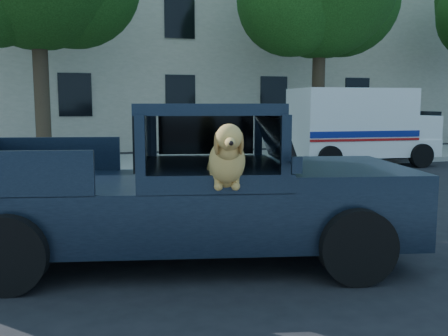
# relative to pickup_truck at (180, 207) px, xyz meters

# --- Properties ---
(ground) EXTENTS (120.00, 120.00, 0.00)m
(ground) POSITION_rel_pickup_truck_xyz_m (2.09, 0.25, -0.63)
(ground) COLOR black
(ground) RESTS_ON ground
(far_sidewalk) EXTENTS (60.00, 4.00, 0.15)m
(far_sidewalk) POSITION_rel_pickup_truck_xyz_m (2.09, 9.45, -0.56)
(far_sidewalk) COLOR gray
(far_sidewalk) RESTS_ON ground
(lane_stripes) EXTENTS (21.60, 0.14, 0.01)m
(lane_stripes) POSITION_rel_pickup_truck_xyz_m (4.09, 3.65, -0.63)
(lane_stripes) COLOR silver
(lane_stripes) RESTS_ON ground
(building_main) EXTENTS (26.00, 6.00, 9.00)m
(building_main) POSITION_rel_pickup_truck_xyz_m (5.09, 16.75, 3.87)
(building_main) COLOR beige
(building_main) RESTS_ON ground
(pickup_truck) EXTENTS (5.57, 3.24, 1.88)m
(pickup_truck) POSITION_rel_pickup_truck_xyz_m (0.00, 0.00, 0.00)
(pickup_truck) COLOR black
(pickup_truck) RESTS_ON ground
(mail_truck) EXTENTS (4.36, 2.42, 2.32)m
(mail_truck) POSITION_rel_pickup_truck_xyz_m (7.22, 7.46, 0.38)
(mail_truck) COLOR silver
(mail_truck) RESTS_ON ground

